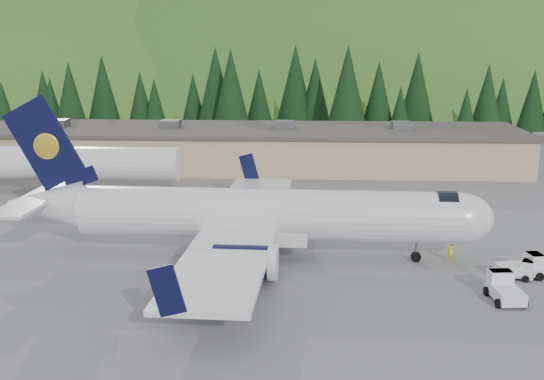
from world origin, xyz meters
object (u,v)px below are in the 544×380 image
(second_airliner, at_px, (52,162))
(baggage_tug_a, at_px, (524,267))
(baggage_tug_c, at_px, (504,288))
(baggage_tug_b, at_px, (518,270))
(airliner, at_px, (253,216))
(terminal_building, at_px, (247,147))
(ramp_worker, at_px, (451,251))

(second_airliner, bearing_deg, baggage_tug_a, -30.49)
(second_airliner, distance_m, baggage_tug_a, 50.22)
(baggage_tug_c, bearing_deg, baggage_tug_b, -32.30)
(baggage_tug_b, distance_m, baggage_tug_c, 4.73)
(airliner, xyz_separation_m, baggage_tug_b, (18.96, -3.67, -2.69))
(baggage_tug_a, distance_m, baggage_tug_c, 5.10)
(second_airliner, xyz_separation_m, baggage_tug_a, (43.22, -25.45, -2.56))
(baggage_tug_c, height_order, terminal_building, terminal_building)
(airliner, height_order, baggage_tug_a, airliner)
(terminal_building, distance_m, ramp_worker, 42.68)
(terminal_building, bearing_deg, baggage_tug_a, -60.65)
(airliner, height_order, baggage_tug_b, airliner)
(second_airliner, xyz_separation_m, ramp_worker, (38.76, -22.25, -2.50))
(airliner, bearing_deg, ramp_worker, 0.92)
(airliner, relative_size, ramp_worker, 22.69)
(airliner, distance_m, ramp_worker, 15.14)
(ramp_worker, bearing_deg, airliner, -30.10)
(baggage_tug_c, relative_size, ramp_worker, 2.03)
(terminal_building, bearing_deg, baggage_tug_c, -65.68)
(terminal_building, bearing_deg, baggage_tug_b, -61.21)
(airliner, xyz_separation_m, baggage_tug_c, (16.80, -7.88, -2.54))
(baggage_tug_b, bearing_deg, ramp_worker, 165.57)
(baggage_tug_b, bearing_deg, baggage_tug_a, 49.52)
(baggage_tug_b, bearing_deg, second_airliner, 174.72)
(second_airliner, bearing_deg, ramp_worker, -29.85)
(baggage_tug_b, relative_size, ramp_worker, 1.75)
(airliner, height_order, second_airliner, airliner)
(airliner, xyz_separation_m, second_airliner, (-23.83, 21.96, 0.02))
(baggage_tug_b, relative_size, baggage_tug_c, 0.86)
(baggage_tug_b, bearing_deg, baggage_tug_c, -91.52)
(baggage_tug_a, distance_m, ramp_worker, 5.48)
(second_airliner, relative_size, baggage_tug_c, 8.23)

